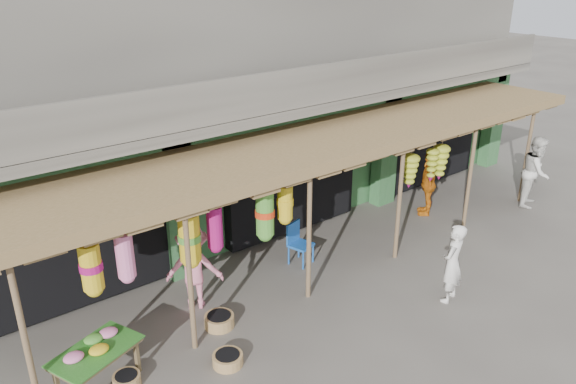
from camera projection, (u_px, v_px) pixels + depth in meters
ground at (356, 268)px, 11.90m from camera, size 80.00×80.00×0.00m
building at (225, 74)px, 14.13m from camera, size 16.40×6.80×7.00m
awning at (329, 144)px, 11.41m from camera, size 14.00×2.70×2.79m
flower_table at (95, 351)px, 8.40m from camera, size 1.48×1.16×0.78m
blue_chair at (298, 241)px, 11.93m from camera, size 0.54×0.55×0.92m
basket_left at (219, 321)px, 9.96m from camera, size 0.63×0.63×0.22m
basket_mid at (228, 360)px, 9.03m from camera, size 0.62×0.62×0.19m
basket_right at (127, 380)px, 8.58m from camera, size 0.56×0.56×0.19m
person_front at (452, 263)px, 10.49m from camera, size 0.66×0.52×1.58m
person_right at (536, 172)px, 14.60m from camera, size 1.10×0.98×1.87m
person_vendor at (428, 183)px, 14.12m from camera, size 1.01×0.96×1.68m
person_shopper at (194, 268)px, 10.29m from camera, size 1.22×1.12×1.64m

